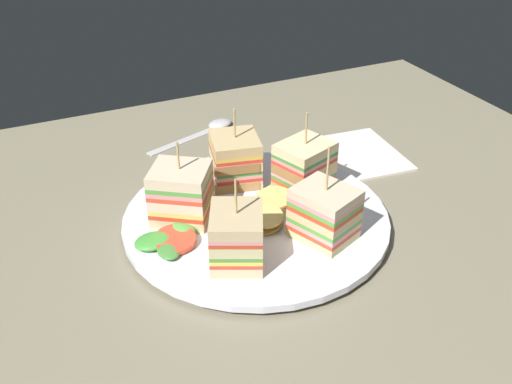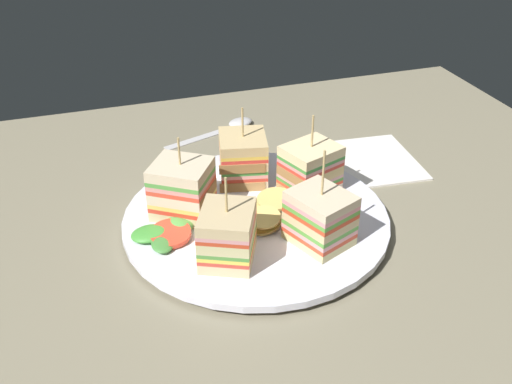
{
  "view_description": "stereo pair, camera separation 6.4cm",
  "coord_description": "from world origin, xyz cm",
  "px_view_note": "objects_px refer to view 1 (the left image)",
  "views": [
    {
      "loc": [
        -22.64,
        -48.95,
        38.34
      ],
      "look_at": [
        0.0,
        0.0,
        4.46
      ],
      "focal_mm": 41.18,
      "sensor_mm": 36.0,
      "label": 1
    },
    {
      "loc": [
        -16.72,
        -51.28,
        38.34
      ],
      "look_at": [
        0.0,
        0.0,
        4.46
      ],
      "focal_mm": 41.18,
      "sensor_mm": 36.0,
      "label": 2
    }
  ],
  "objects_px": {
    "plate": "(256,219)",
    "sandwich_wedge_2": "(324,214)",
    "spoon": "(211,128)",
    "sandwich_wedge_0": "(181,194)",
    "sandwich_wedge_1": "(237,237)",
    "chip_pile": "(268,210)",
    "sandwich_wedge_3": "(304,166)",
    "napkin": "(346,155)",
    "sandwich_wedge_4": "(235,159)"
  },
  "relations": [
    {
      "from": "sandwich_wedge_4",
      "to": "spoon",
      "type": "bearing_deg",
      "value": -178.11
    },
    {
      "from": "plate",
      "to": "sandwich_wedge_3",
      "type": "relative_size",
      "value": 3.03
    },
    {
      "from": "sandwich_wedge_4",
      "to": "napkin",
      "type": "xyz_separation_m",
      "value": [
        0.17,
        0.01,
        -0.04
      ]
    },
    {
      "from": "plate",
      "to": "sandwich_wedge_0",
      "type": "xyz_separation_m",
      "value": [
        -0.08,
        0.03,
        0.04
      ]
    },
    {
      "from": "plate",
      "to": "sandwich_wedge_3",
      "type": "distance_m",
      "value": 0.09
    },
    {
      "from": "napkin",
      "to": "plate",
      "type": "bearing_deg",
      "value": -152.07
    },
    {
      "from": "plate",
      "to": "sandwich_wedge_3",
      "type": "bearing_deg",
      "value": 20.82
    },
    {
      "from": "sandwich_wedge_2",
      "to": "chip_pile",
      "type": "xyz_separation_m",
      "value": [
        -0.04,
        0.05,
        -0.02
      ]
    },
    {
      "from": "sandwich_wedge_3",
      "to": "spoon",
      "type": "height_order",
      "value": "sandwich_wedge_3"
    },
    {
      "from": "sandwich_wedge_4",
      "to": "sandwich_wedge_0",
      "type": "bearing_deg",
      "value": -46.66
    },
    {
      "from": "plate",
      "to": "spoon",
      "type": "height_order",
      "value": "plate"
    },
    {
      "from": "sandwich_wedge_3",
      "to": "spoon",
      "type": "relative_size",
      "value": 0.67
    },
    {
      "from": "spoon",
      "to": "sandwich_wedge_3",
      "type": "bearing_deg",
      "value": -99.92
    },
    {
      "from": "sandwich_wedge_1",
      "to": "sandwich_wedge_2",
      "type": "height_order",
      "value": "sandwich_wedge_2"
    },
    {
      "from": "spoon",
      "to": "chip_pile",
      "type": "bearing_deg",
      "value": -115.84
    },
    {
      "from": "sandwich_wedge_0",
      "to": "sandwich_wedge_1",
      "type": "xyz_separation_m",
      "value": [
        0.02,
        -0.09,
        -0.0
      ]
    },
    {
      "from": "spoon",
      "to": "napkin",
      "type": "relative_size",
      "value": 1.0
    },
    {
      "from": "sandwich_wedge_0",
      "to": "napkin",
      "type": "xyz_separation_m",
      "value": [
        0.25,
        0.06,
        -0.04
      ]
    },
    {
      "from": "sandwich_wedge_1",
      "to": "spoon",
      "type": "xyz_separation_m",
      "value": [
        0.09,
        0.31,
        -0.04
      ]
    },
    {
      "from": "sandwich_wedge_0",
      "to": "plate",
      "type": "bearing_deg",
      "value": 11.95
    },
    {
      "from": "sandwich_wedge_0",
      "to": "napkin",
      "type": "distance_m",
      "value": 0.26
    },
    {
      "from": "plate",
      "to": "sandwich_wedge_1",
      "type": "relative_size",
      "value": 3.16
    },
    {
      "from": "sandwich_wedge_2",
      "to": "napkin",
      "type": "distance_m",
      "value": 0.21
    },
    {
      "from": "sandwich_wedge_0",
      "to": "chip_pile",
      "type": "relative_size",
      "value": 1.17
    },
    {
      "from": "plate",
      "to": "napkin",
      "type": "bearing_deg",
      "value": 27.93
    },
    {
      "from": "chip_pile",
      "to": "spoon",
      "type": "height_order",
      "value": "chip_pile"
    },
    {
      "from": "spoon",
      "to": "plate",
      "type": "bearing_deg",
      "value": -118.22
    },
    {
      "from": "sandwich_wedge_4",
      "to": "chip_pile",
      "type": "xyz_separation_m",
      "value": [
        -0.0,
        -0.09,
        -0.02
      ]
    },
    {
      "from": "sandwich_wedge_1",
      "to": "napkin",
      "type": "xyz_separation_m",
      "value": [
        0.23,
        0.16,
        -0.04
      ]
    },
    {
      "from": "plate",
      "to": "sandwich_wedge_2",
      "type": "relative_size",
      "value": 2.77
    },
    {
      "from": "plate",
      "to": "sandwich_wedge_2",
      "type": "distance_m",
      "value": 0.09
    },
    {
      "from": "chip_pile",
      "to": "napkin",
      "type": "xyz_separation_m",
      "value": [
        0.17,
        0.11,
        -0.02
      ]
    },
    {
      "from": "sandwich_wedge_1",
      "to": "sandwich_wedge_3",
      "type": "xyz_separation_m",
      "value": [
        0.13,
        0.09,
        0.0
      ]
    },
    {
      "from": "sandwich_wedge_4",
      "to": "spoon",
      "type": "distance_m",
      "value": 0.18
    },
    {
      "from": "sandwich_wedge_1",
      "to": "spoon",
      "type": "bearing_deg",
      "value": 8.42
    },
    {
      "from": "plate",
      "to": "sandwich_wedge_1",
      "type": "bearing_deg",
      "value": -128.34
    },
    {
      "from": "chip_pile",
      "to": "sandwich_wedge_0",
      "type": "bearing_deg",
      "value": 154.15
    },
    {
      "from": "plate",
      "to": "sandwich_wedge_4",
      "type": "xyz_separation_m",
      "value": [
        0.01,
        0.08,
        0.03
      ]
    },
    {
      "from": "sandwich_wedge_3",
      "to": "napkin",
      "type": "bearing_deg",
      "value": -167.34
    },
    {
      "from": "sandwich_wedge_2",
      "to": "plate",
      "type": "bearing_deg",
      "value": 13.34
    },
    {
      "from": "sandwich_wedge_4",
      "to": "napkin",
      "type": "bearing_deg",
      "value": 107.46
    },
    {
      "from": "sandwich_wedge_2",
      "to": "spoon",
      "type": "bearing_deg",
      "value": -21.3
    },
    {
      "from": "sandwich_wedge_0",
      "to": "sandwich_wedge_1",
      "type": "relative_size",
      "value": 1.0
    },
    {
      "from": "sandwich_wedge_3",
      "to": "chip_pile",
      "type": "height_order",
      "value": "sandwich_wedge_3"
    },
    {
      "from": "sandwich_wedge_0",
      "to": "sandwich_wedge_1",
      "type": "height_order",
      "value": "same"
    },
    {
      "from": "sandwich_wedge_1",
      "to": "sandwich_wedge_2",
      "type": "distance_m",
      "value": 0.1
    },
    {
      "from": "chip_pile",
      "to": "napkin",
      "type": "height_order",
      "value": "chip_pile"
    },
    {
      "from": "sandwich_wedge_3",
      "to": "sandwich_wedge_4",
      "type": "bearing_deg",
      "value": -57.97
    },
    {
      "from": "sandwich_wedge_4",
      "to": "sandwich_wedge_3",
      "type": "bearing_deg",
      "value": 64.54
    },
    {
      "from": "plate",
      "to": "chip_pile",
      "type": "height_order",
      "value": "chip_pile"
    }
  ]
}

